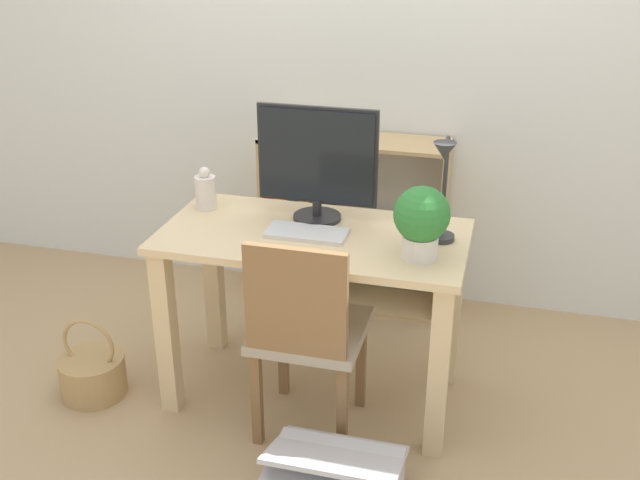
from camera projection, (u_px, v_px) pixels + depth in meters
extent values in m
plane|color=tan|center=(314.00, 392.00, 3.13)|extent=(10.00, 10.00, 0.00)
cube|color=silver|center=(369.00, 36.00, 3.46)|extent=(8.00, 0.05, 2.60)
cube|color=#D8BC8C|center=(313.00, 237.00, 2.83)|extent=(1.16, 0.59, 0.03)
cube|color=#D8BC8C|center=(166.00, 333.00, 2.89)|extent=(0.07, 0.07, 0.70)
cube|color=#D8BC8C|center=(438.00, 373.00, 2.65)|extent=(0.07, 0.07, 0.70)
cube|color=#D8BC8C|center=(214.00, 277.00, 3.32)|extent=(0.07, 0.07, 0.70)
cube|color=#D8BC8C|center=(452.00, 308.00, 3.07)|extent=(0.07, 0.07, 0.70)
cylinder|color=#232326|center=(317.00, 217.00, 2.95)|extent=(0.19, 0.19, 0.02)
cylinder|color=#232326|center=(317.00, 207.00, 2.93)|extent=(0.04, 0.04, 0.07)
cube|color=#232326|center=(317.00, 155.00, 2.85)|extent=(0.47, 0.02, 0.38)
cube|color=black|center=(317.00, 156.00, 2.84)|extent=(0.45, 0.03, 0.36)
cube|color=silver|center=(307.00, 233.00, 2.81)|extent=(0.30, 0.14, 0.02)
cylinder|color=silver|center=(206.00, 192.00, 3.03)|extent=(0.08, 0.08, 0.14)
sphere|color=silver|center=(204.00, 173.00, 2.99)|extent=(0.05, 0.05, 0.05)
cylinder|color=#2D2D33|center=(441.00, 237.00, 2.77)|extent=(0.10, 0.10, 0.02)
cylinder|color=#2D2D33|center=(444.00, 187.00, 2.69)|extent=(0.02, 0.02, 0.37)
cylinder|color=#2D2D33|center=(447.00, 141.00, 2.56)|extent=(0.01, 0.10, 0.01)
cone|color=#2D2D33|center=(445.00, 151.00, 2.53)|extent=(0.08, 0.08, 0.06)
cylinder|color=silver|center=(420.00, 247.00, 2.61)|extent=(0.13, 0.13, 0.09)
sphere|color=#2D7A33|center=(422.00, 214.00, 2.56)|extent=(0.20, 0.20, 0.20)
cube|color=#9E937F|center=(311.00, 330.00, 2.77)|extent=(0.40, 0.40, 0.04)
cube|color=brown|center=(296.00, 302.00, 2.52)|extent=(0.36, 0.03, 0.40)
cube|color=brown|center=(257.00, 398.00, 2.76)|extent=(0.04, 0.04, 0.40)
cube|color=brown|center=(342.00, 412.00, 2.68)|extent=(0.04, 0.04, 0.40)
cube|color=brown|center=(283.00, 351.00, 3.04)|extent=(0.04, 0.04, 0.40)
cube|color=brown|center=(361.00, 363.00, 2.97)|extent=(0.04, 0.04, 0.40)
cube|color=tan|center=(269.00, 214.00, 3.77)|extent=(0.02, 0.28, 0.86)
cube|color=tan|center=(443.00, 232.00, 3.57)|extent=(0.02, 0.28, 0.86)
cube|color=tan|center=(352.00, 298.00, 3.85)|extent=(0.89, 0.28, 0.02)
cube|color=tan|center=(355.00, 140.00, 3.50)|extent=(0.89, 0.28, 0.02)
cube|color=tan|center=(353.00, 223.00, 3.67)|extent=(0.85, 0.28, 0.02)
cube|color=beige|center=(279.00, 261.00, 3.87)|extent=(0.05, 0.24, 0.31)
cube|color=navy|center=(289.00, 269.00, 3.87)|extent=(0.04, 0.24, 0.23)
cube|color=#2D7F38|center=(299.00, 264.00, 3.85)|extent=(0.05, 0.24, 0.29)
cube|color=black|center=(309.00, 270.00, 3.84)|extent=(0.05, 0.24, 0.25)
cube|color=#2D7F38|center=(321.00, 267.00, 3.82)|extent=(0.05, 0.24, 0.30)
cube|color=red|center=(276.00, 184.00, 3.70)|extent=(0.04, 0.24, 0.31)
cube|color=orange|center=(286.00, 181.00, 3.67)|extent=(0.05, 0.24, 0.35)
cube|color=black|center=(300.00, 186.00, 3.67)|extent=(0.05, 0.24, 0.32)
cube|color=orange|center=(311.00, 186.00, 3.65)|extent=(0.05, 0.24, 0.32)
cube|color=black|center=(324.00, 183.00, 3.63)|extent=(0.06, 0.24, 0.37)
cylinder|color=tan|center=(93.00, 376.00, 3.09)|extent=(0.27, 0.27, 0.17)
torus|color=tan|center=(88.00, 344.00, 3.03)|extent=(0.23, 0.02, 0.23)
cube|color=#B2B2B7|center=(337.00, 455.00, 2.49)|extent=(0.44, 0.34, 0.14)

